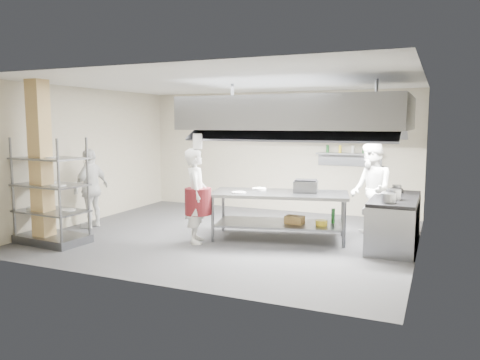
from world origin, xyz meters
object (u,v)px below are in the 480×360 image
at_px(chef_line, 371,190).
at_px(stockpot, 393,194).
at_px(island, 279,216).
at_px(griddle, 306,187).
at_px(chef_head, 196,196).
at_px(cooking_range, 394,223).
at_px(chef_plating, 91,188).
at_px(pass_rack, 51,191).

distance_m(chef_line, stockpot, 0.84).
xyz_separation_m(island, stockpot, (2.07, 0.05, 0.53)).
xyz_separation_m(griddle, stockpot, (1.61, -0.16, -0.03)).
height_order(chef_head, stockpot, chef_head).
bearing_deg(stockpot, cooking_range, 88.27).
height_order(cooking_range, griddle, griddle).
distance_m(island, chef_line, 1.83).
relative_size(island, griddle, 5.76).
relative_size(chef_head, chef_plating, 1.04).
height_order(pass_rack, griddle, pass_rack).
bearing_deg(stockpot, pass_rack, -161.27).
bearing_deg(island, pass_rack, -165.58).
distance_m(pass_rack, chef_line, 6.03).
bearing_deg(cooking_range, chef_line, 141.12).
bearing_deg(stockpot, island, -178.70).
bearing_deg(island, cooking_range, -2.94).
bearing_deg(chef_head, pass_rack, 89.47).
bearing_deg(chef_head, stockpot, -99.93).
bearing_deg(pass_rack, cooking_range, 25.46).
bearing_deg(griddle, chef_head, -159.35).
relative_size(cooking_range, griddle, 4.48).
distance_m(pass_rack, stockpot, 6.20).
xyz_separation_m(island, griddle, (0.46, 0.21, 0.56)).
distance_m(pass_rack, chef_head, 2.69).
xyz_separation_m(pass_rack, griddle, (4.26, 2.15, 0.04)).
height_order(chef_line, griddle, chef_line).
bearing_deg(chef_plating, island, 98.67).
relative_size(chef_line, chef_plating, 1.11).
relative_size(pass_rack, cooking_range, 0.98).
bearing_deg(chef_line, stockpot, 9.35).
bearing_deg(pass_rack, chef_line, 30.55).
height_order(chef_line, stockpot, chef_line).
distance_m(cooking_range, stockpot, 0.65).
bearing_deg(griddle, chef_plating, -179.16).
bearing_deg(cooking_range, griddle, -174.71).
xyz_separation_m(chef_line, griddle, (-1.14, -0.54, 0.08)).
bearing_deg(chef_line, island, -89.76).
height_order(chef_line, chef_plating, chef_line).
height_order(pass_rack, chef_head, pass_rack).
relative_size(pass_rack, chef_line, 1.05).
height_order(pass_rack, stockpot, pass_rack).
bearing_deg(pass_rack, island, 31.18).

